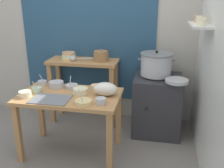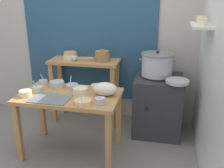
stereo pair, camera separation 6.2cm
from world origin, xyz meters
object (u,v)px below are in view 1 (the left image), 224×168
Objects in this scene: serving_tray at (51,99)px; prep_bowl_7 at (96,87)px; prep_bowl_1 at (80,91)px; wide_pan at (177,81)px; prep_table at (70,104)px; prep_bowl_6 at (25,94)px; prep_bowl_2 at (72,86)px; back_shelf_table at (84,76)px; steamer_pot at (156,64)px; bowl_stack_enamel at (69,56)px; clay_pot at (101,56)px; prep_bowl_8 at (101,101)px; prep_bowl_3 at (42,83)px; prep_bowl_5 at (83,102)px; stove_block at (157,104)px; prep_bowl_0 at (37,89)px; plastic_bag at (105,89)px; prep_bowl_4 at (56,84)px; ladle at (74,59)px.

prep_bowl_7 is (0.39, 0.38, 0.03)m from serving_tray.
serving_tray is at bearing -138.20° from prep_bowl_1.
wide_pan reaches higher than prep_bowl_7.
prep_bowl_6 is (-0.44, -0.15, 0.15)m from prep_table.
back_shelf_table is at bearing 94.21° from prep_bowl_2.
bowl_stack_enamel is at bearing 174.30° from steamer_pot.
wide_pan is at bearing -16.04° from back_shelf_table.
serving_tray reaches higher than prep_table.
clay_pot is 1.87× the size of prep_bowl_8.
prep_bowl_3 is 0.84× the size of prep_bowl_5.
prep_bowl_2 is 0.58m from prep_bowl_8.
prep_bowl_8 is (0.15, -0.39, 0.00)m from prep_bowl_7.
bowl_stack_enamel is at bearing 173.56° from stove_block.
bowl_stack_enamel is 1.56× the size of prep_bowl_0.
prep_table is 0.91m from clay_pot.
prep_bowl_7 is at bearing 41.35° from prep_table.
prep_bowl_6 is 0.83m from prep_bowl_8.
wide_pan is (1.30, 0.63, 0.07)m from serving_tray.
plastic_bag is at bearing -0.32° from prep_bowl_1.
prep_bowl_2 is at bearing 122.51° from prep_bowl_5.
prep_bowl_8 is at bearing -31.12° from prep_bowl_4.
stove_block is at bearing -26.62° from steamer_pot.
prep_bowl_3 is (-1.33, -0.47, -0.17)m from steamer_pot.
prep_bowl_2 is at bearing -167.68° from wide_pan.
prep_bowl_2 is at bearing 27.75° from prep_bowl_0.
ladle is 1.10m from prep_bowl_8.
ladle is at bearing 130.10° from plastic_bag.
wide_pan is 1.59× the size of prep_bowl_4.
clay_pot is 1.06m from serving_tray.
prep_bowl_6 is (-0.40, -0.35, 0.01)m from prep_bowl_2.
stove_block is at bearing 57.57° from prep_bowl_8.
prep_bowl_0 is 0.39m from prep_bowl_2.
wide_pan is 1.62× the size of prep_bowl_1.
prep_table is 0.46m from prep_bowl_8.
prep_bowl_3 is at bearing 177.98° from prep_bowl_7.
prep_bowl_0 is at bearing -80.39° from prep_bowl_3.
prep_table is 0.34m from prep_bowl_5.
prep_bowl_1 is at bearing -22.58° from prep_bowl_4.
plastic_bag is 0.32m from prep_bowl_5.
prep_bowl_4 is at bearing 167.14° from plastic_bag.
steamer_pot reaches higher than bowl_stack_enamel.
prep_bowl_5 reaches higher than prep_bowl_6.
prep_bowl_6 is (-1.59, -0.61, -0.04)m from wide_pan.
prep_bowl_3 is (-0.42, 0.24, 0.14)m from prep_table.
prep_bowl_5 is (-0.16, -0.27, -0.05)m from plastic_bag.
prep_table is 0.83m from ladle.
prep_bowl_2 is 1.01× the size of prep_bowl_3.
steamer_pot is at bearing 28.26° from prep_bowl_2.
serving_tray is at bearing -107.76° from clay_pot.
wide_pan is at bearing 10.76° from prep_bowl_4.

